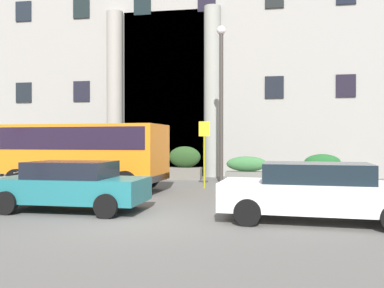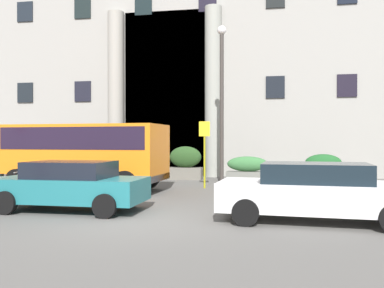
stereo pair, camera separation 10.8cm
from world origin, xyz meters
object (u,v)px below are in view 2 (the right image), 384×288
at_px(bus_stop_sign, 205,147).
at_px(hedge_planter_entrance_left, 185,163).
at_px(hedge_planter_east, 248,169).
at_px(lamppost_plaza_centre, 222,91).
at_px(parked_hatchback_near, 315,191).
at_px(hedge_planter_far_east, 55,165).
at_px(orange_minibus, 86,151).
at_px(parked_sedan_far, 71,185).
at_px(hedge_planter_west, 323,169).

relative_size(bus_stop_sign, hedge_planter_entrance_left, 1.63).
height_order(bus_stop_sign, hedge_planter_entrance_left, bus_stop_sign).
distance_m(hedge_planter_east, lamppost_plaza_centre, 4.11).
relative_size(bus_stop_sign, hedge_planter_east, 1.33).
height_order(parked_hatchback_near, lamppost_plaza_centre, lamppost_plaza_centre).
height_order(bus_stop_sign, hedge_planter_far_east, bus_stop_sign).
relative_size(orange_minibus, bus_stop_sign, 2.28).
bearing_deg(orange_minibus, bus_stop_sign, 23.76).
bearing_deg(parked_sedan_far, hedge_planter_far_east, 121.44).
bearing_deg(hedge_planter_far_east, lamppost_plaza_centre, -11.01).
bearing_deg(hedge_planter_west, parked_hatchback_near, -98.49).
distance_m(bus_stop_sign, parked_sedan_far, 6.71).
bearing_deg(orange_minibus, parked_hatchback_near, -27.74).
height_order(hedge_planter_far_east, parked_hatchback_near, hedge_planter_far_east).
bearing_deg(bus_stop_sign, hedge_planter_far_east, 157.56).
xyz_separation_m(bus_stop_sign, hedge_planter_entrance_left, (-1.51, 3.69, -0.88)).
bearing_deg(parked_hatchback_near, parked_sedan_far, -179.98).
distance_m(hedge_planter_far_east, lamppost_plaza_centre, 9.77).
bearing_deg(parked_hatchback_near, hedge_planter_entrance_left, 121.15).
relative_size(hedge_planter_entrance_left, parked_hatchback_near, 0.36).
distance_m(bus_stop_sign, hedge_planter_east, 3.98).
height_order(hedge_planter_east, hedge_planter_entrance_left, hedge_planter_entrance_left).
height_order(hedge_planter_east, parked_hatchback_near, parked_hatchback_near).
height_order(hedge_planter_east, hedge_planter_west, hedge_planter_west).
bearing_deg(hedge_planter_far_east, orange_minibus, -51.81).
relative_size(hedge_planter_entrance_left, lamppost_plaza_centre, 0.24).
relative_size(bus_stop_sign, parked_hatchback_near, 0.58).
distance_m(bus_stop_sign, lamppost_plaza_centre, 3.06).
distance_m(hedge_planter_west, parked_hatchback_near, 9.96).
relative_size(hedge_planter_far_east, parked_hatchback_near, 0.35).
bearing_deg(orange_minibus, lamppost_plaza_centre, 37.82).
bearing_deg(parked_hatchback_near, hedge_planter_east, 105.91).
bearing_deg(hedge_planter_entrance_left, hedge_planter_east, -3.88).
distance_m(hedge_planter_entrance_left, parked_sedan_far, 9.77).
bearing_deg(hedge_planter_east, parked_hatchback_near, -78.44).
relative_size(hedge_planter_west, parked_hatchback_near, 0.37).
height_order(parked_hatchback_near, parked_sedan_far, parked_hatchback_near).
bearing_deg(lamppost_plaza_centre, parked_hatchback_near, -69.31).
height_order(hedge_planter_east, parked_sedan_far, parked_sedan_far).
distance_m(orange_minibus, bus_stop_sign, 4.71).
bearing_deg(lamppost_plaza_centre, parked_sedan_far, -113.71).
bearing_deg(parked_hatchback_near, orange_minibus, 153.31).
distance_m(parked_hatchback_near, parked_sedan_far, 6.52).
relative_size(hedge_planter_west, lamppost_plaza_centre, 0.25).
distance_m(hedge_planter_entrance_left, parked_hatchback_near, 11.40).
height_order(orange_minibus, hedge_planter_east, orange_minibus).
xyz_separation_m(hedge_planter_far_east, parked_hatchback_near, (12.07, -9.97, 0.05)).
bearing_deg(lamppost_plaza_centre, orange_minibus, -145.49).
height_order(orange_minibus, hedge_planter_entrance_left, orange_minibus).
bearing_deg(parked_hatchback_near, bus_stop_sign, 123.58).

